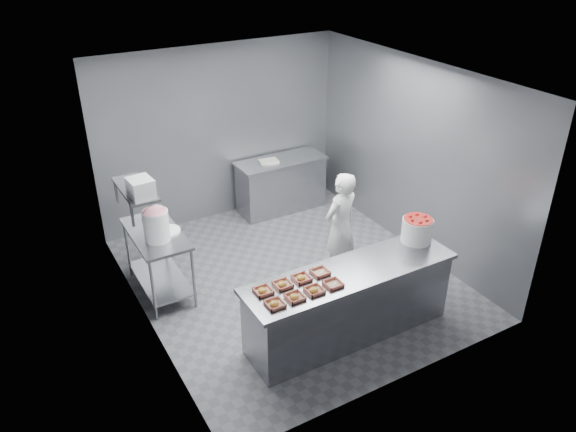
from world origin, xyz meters
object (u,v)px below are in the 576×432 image
(tray_7, at_px, (320,272))
(strawberry_tub, at_px, (417,229))
(back_counter, at_px, (281,184))
(appliance, at_px, (141,188))
(glaze_bucket, at_px, (156,225))
(tray_3, at_px, (333,284))
(tray_6, at_px, (302,278))
(tray_4, at_px, (263,291))
(tray_2, at_px, (314,290))
(worker, at_px, (340,227))
(tray_5, at_px, (283,284))
(prep_table, at_px, (158,253))
(tray_0, at_px, (275,304))
(service_counter, at_px, (349,303))
(tray_1, at_px, (295,297))

(tray_7, height_order, strawberry_tub, strawberry_tub)
(back_counter, bearing_deg, appliance, -150.01)
(glaze_bucket, bearing_deg, tray_3, -54.65)
(tray_3, xyz_separation_m, tray_7, (0.00, 0.26, 0.00))
(tray_3, distance_m, tray_6, 0.36)
(tray_4, bearing_deg, glaze_bucket, 110.80)
(tray_6, height_order, glaze_bucket, glaze_bucket)
(tray_2, bearing_deg, worker, 45.92)
(back_counter, bearing_deg, tray_5, -118.85)
(prep_table, distance_m, tray_4, 1.94)
(prep_table, height_order, back_counter, same)
(tray_0, distance_m, tray_3, 0.72)
(tray_5, xyz_separation_m, appliance, (-1.00, 1.55, 0.75))
(tray_0, bearing_deg, service_counter, 7.09)
(tray_5, height_order, tray_7, tray_5)
(tray_7, bearing_deg, service_counter, -21.48)
(tray_0, xyz_separation_m, tray_1, (0.24, 0.00, 0.00))
(service_counter, distance_m, back_counter, 3.37)
(tray_1, height_order, strawberry_tub, strawberry_tub)
(worker, bearing_deg, tray_3, 37.92)
(back_counter, height_order, worker, worker)
(service_counter, xyz_separation_m, worker, (0.60, 1.08, 0.32))
(service_counter, relative_size, appliance, 8.71)
(glaze_bucket, bearing_deg, tray_4, -69.20)
(tray_7, xyz_separation_m, glaze_bucket, (-1.34, 1.63, 0.19))
(tray_1, distance_m, tray_6, 0.36)
(back_counter, bearing_deg, glaze_bucket, -149.92)
(tray_2, relative_size, glaze_bucket, 0.39)
(tray_0, distance_m, tray_7, 0.77)
(tray_1, bearing_deg, appliance, 118.96)
(tray_1, xyz_separation_m, tray_7, (0.48, 0.26, -0.00))
(tray_3, xyz_separation_m, tray_4, (-0.72, 0.26, 0.00))
(glaze_bucket, bearing_deg, prep_table, 82.45)
(tray_4, bearing_deg, appliance, 116.21)
(tray_7, relative_size, strawberry_tub, 0.50)
(tray_6, xyz_separation_m, appliance, (-1.24, 1.55, 0.75))
(tray_7, bearing_deg, strawberry_tub, 0.74)
(tray_3, height_order, tray_7, same)
(tray_3, bearing_deg, tray_0, -180.00)
(tray_1, height_order, worker, worker)
(tray_1, bearing_deg, prep_table, 111.79)
(tray_1, distance_m, tray_3, 0.48)
(service_counter, bearing_deg, tray_5, 170.85)
(tray_3, distance_m, strawberry_tub, 1.45)
(tray_1, distance_m, tray_2, 0.24)
(tray_1, bearing_deg, glaze_bucket, 114.41)
(prep_table, relative_size, tray_5, 6.40)
(tray_4, xyz_separation_m, glaze_bucket, (-0.62, 1.63, 0.19))
(service_counter, xyz_separation_m, tray_3, (-0.33, -0.13, 0.47))
(tray_4, distance_m, tray_6, 0.48)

